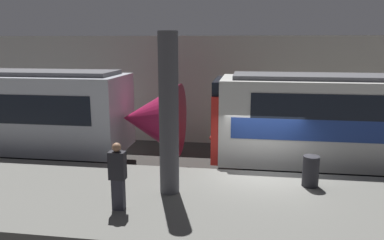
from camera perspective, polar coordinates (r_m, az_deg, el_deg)
The scene contains 6 objects.
ground_plane at distance 12.08m, azimuth 10.61°, elevation -11.89°, with size 120.00×120.00×0.00m, color #33302D.
platform at distance 9.80m, azimuth 11.17°, elevation -14.76°, with size 40.00×4.60×0.94m.
station_rear_barrier at distance 17.73m, azimuth 10.25°, elevation 4.29°, with size 50.00×0.15×5.10m.
support_pillar_near at distance 9.47m, azimuth -3.56°, elevation 0.81°, with size 0.50×0.50×4.14m.
person_waiting at distance 8.93m, azimuth -11.25°, elevation -8.19°, with size 0.38×0.24×1.63m.
trash_bin at distance 10.78m, azimuth 17.63°, elevation -7.44°, with size 0.44×0.44×0.85m.
Camera 1 is at (-0.54, -11.07, 4.82)m, focal length 35.00 mm.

